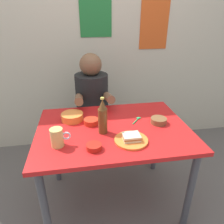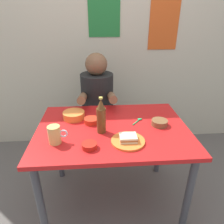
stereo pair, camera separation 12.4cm
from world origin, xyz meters
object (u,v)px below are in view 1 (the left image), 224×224
(beer_bottle, at_px, (103,117))
(condiment_bowl_brown, at_px, (159,120))
(plate_orange, at_px, (131,140))
(dining_table, at_px, (113,138))
(person_seated, at_px, (92,95))
(sandwich, at_px, (131,137))
(stool, at_px, (94,131))
(beer_mug, at_px, (57,137))

(beer_bottle, height_order, condiment_bowl_brown, beer_bottle)
(plate_orange, xyz_separation_m, beer_bottle, (-0.17, 0.14, 0.11))
(dining_table, bearing_deg, plate_orange, -66.65)
(person_seated, xyz_separation_m, sandwich, (0.19, -0.82, 0.01))
(plate_orange, height_order, sandwich, sandwich)
(stool, xyz_separation_m, beer_bottle, (0.02, -0.69, 0.51))
(stool, relative_size, sandwich, 4.09)
(beer_mug, bearing_deg, dining_table, 24.43)
(beer_mug, bearing_deg, person_seated, 70.92)
(plate_orange, relative_size, condiment_bowl_brown, 1.83)
(sandwich, bearing_deg, beer_mug, 176.77)
(beer_mug, height_order, condiment_bowl_brown, beer_mug)
(beer_mug, distance_m, condiment_bowl_brown, 0.75)
(stool, distance_m, beer_bottle, 0.86)
(stool, xyz_separation_m, sandwich, (0.19, -0.83, 0.42))
(person_seated, bearing_deg, stool, 90.00)
(person_seated, bearing_deg, dining_table, -80.26)
(dining_table, xyz_separation_m, stool, (-0.11, 0.63, -0.30))
(stool, bearing_deg, person_seated, -90.00)
(plate_orange, distance_m, beer_mug, 0.47)
(dining_table, xyz_separation_m, sandwich, (0.09, -0.20, 0.13))
(dining_table, distance_m, person_seated, 0.64)
(plate_orange, bearing_deg, beer_mug, 176.77)
(person_seated, bearing_deg, condiment_bowl_brown, -53.30)
(beer_mug, height_order, beer_bottle, beer_bottle)
(stool, distance_m, sandwich, 0.95)
(person_seated, relative_size, beer_bottle, 2.75)
(condiment_bowl_brown, bearing_deg, beer_mug, -166.29)
(plate_orange, height_order, beer_bottle, beer_bottle)
(condiment_bowl_brown, bearing_deg, plate_orange, -142.34)
(plate_orange, height_order, condiment_bowl_brown, condiment_bowl_brown)
(beer_bottle, bearing_deg, dining_table, 35.79)
(stool, height_order, sandwich, sandwich)
(stool, distance_m, person_seated, 0.42)
(condiment_bowl_brown, bearing_deg, beer_bottle, -171.50)
(stool, xyz_separation_m, condiment_bowl_brown, (0.46, -0.62, 0.41))
(person_seated, relative_size, sandwich, 6.54)
(plate_orange, bearing_deg, person_seated, 103.22)
(stool, bearing_deg, beer_mug, -108.84)
(beer_mug, relative_size, beer_bottle, 0.48)
(plate_orange, height_order, beer_mug, beer_mug)
(person_seated, distance_m, plate_orange, 0.84)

